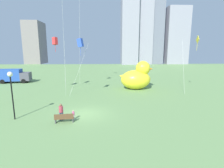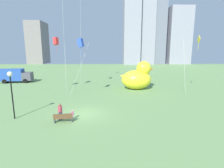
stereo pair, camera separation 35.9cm
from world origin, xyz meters
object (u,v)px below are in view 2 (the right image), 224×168
person_child (72,114)px  kite_blue (81,43)px  kite_yellow (198,42)px  person_adult (60,111)px  park_bench (63,118)px  box_truck (15,76)px  giant_inflatable_duck (138,77)px  lamppost (11,83)px  kite_red (56,41)px

person_child → kite_blue: (-0.20, 8.01, 7.10)m
kite_yellow → person_adult: bearing=-148.7°
park_bench → person_adult: bearing=121.6°
park_bench → box_truck: size_ratio=0.27×
giant_inflatable_duck → park_bench: bearing=-123.4°
lamppost → person_adult: bearing=-4.3°
park_bench → box_truck: bearing=125.9°
person_adult → person_child: (1.16, 0.02, -0.37)m
giant_inflatable_duck → kite_yellow: bearing=-13.4°
park_bench → kite_blue: (0.52, 8.73, 7.14)m
box_truck → kite_yellow: size_ratio=0.74×
giant_inflatable_duck → box_truck: giant_inflatable_duck is taller
lamppost → box_truck: 22.78m
kite_red → giant_inflatable_duck: bearing=6.4°
person_adult → kite_yellow: 22.98m
lamppost → park_bench: bearing=-11.8°
park_bench → kite_blue: kite_blue is taller
giant_inflatable_duck → box_truck: size_ratio=0.89×
kite_yellow → person_child: bearing=-147.1°
person_adult → lamppost: size_ratio=0.35×
box_truck → kite_blue: kite_blue is taller
park_bench → box_truck: box_truck is taller
box_truck → kite_blue: 21.13m
giant_inflatable_duck → kite_red: size_ratio=0.68×
person_adult → giant_inflatable_duck: giant_inflatable_duck is taller
park_bench → lamppost: lamppost is taller
person_adult → person_child: size_ratio=1.71×
person_adult → box_truck: box_truck is taller
kite_yellow → kite_red: 22.18m
person_child → kite_blue: size_ratio=0.12×
person_child → lamppost: size_ratio=0.20×
box_truck → person_child: bearing=-51.9°
kite_blue → person_adult: bearing=-96.8°
person_child → giant_inflatable_duck: size_ratio=0.16×
person_child → park_bench: bearing=-134.8°
park_bench → kite_red: kite_red is taller
giant_inflatable_duck → kite_blue: 11.74m
park_bench → lamppost: 6.02m
person_adult → person_child: person_adult is taller
kite_blue → person_child: bearing=-88.6°
person_child → kite_red: size_ratio=0.11×
giant_inflatable_duck → lamppost: giant_inflatable_duck is taller
lamppost → box_truck: lamppost is taller
box_truck → kite_yellow: 35.45m
person_child → kite_yellow: size_ratio=0.11×
giant_inflatable_duck → kite_blue: size_ratio=0.71×
person_child → kite_blue: kite_blue is taller
person_adult → kite_blue: (0.96, 8.03, 6.72)m
kite_yellow → park_bench: bearing=-146.6°
person_child → kite_red: 14.87m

